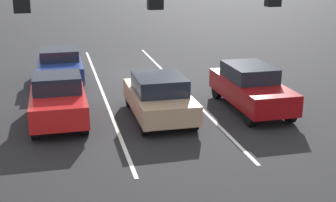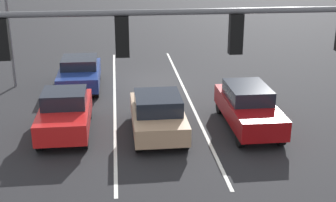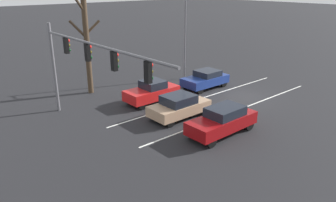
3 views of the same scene
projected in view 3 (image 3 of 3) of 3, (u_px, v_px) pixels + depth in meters
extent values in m
plane|color=black|center=(242.00, 96.00, 25.74)|extent=(240.00, 240.00, 0.00)
cube|color=silver|center=(239.00, 110.00, 22.94)|extent=(0.12, 17.20, 0.01)
cube|color=silver|center=(203.00, 98.00, 25.36)|extent=(0.12, 17.20, 0.01)
cube|color=tan|center=(179.00, 108.00, 21.53)|extent=(1.90, 4.14, 0.66)
cube|color=black|center=(179.00, 99.00, 21.27)|extent=(1.67, 2.01, 0.57)
cube|color=red|center=(208.00, 101.00, 22.24)|extent=(0.24, 0.06, 0.12)
cube|color=red|center=(194.00, 96.00, 23.19)|extent=(0.24, 0.06, 0.12)
cylinder|color=black|center=(170.00, 122.00, 20.13)|extent=(0.22, 0.61, 0.61)
cylinder|color=black|center=(154.00, 115.00, 21.30)|extent=(0.22, 0.61, 0.61)
cylinder|color=black|center=(204.00, 111.00, 21.99)|extent=(0.22, 0.61, 0.61)
cylinder|color=black|center=(187.00, 104.00, 23.16)|extent=(0.22, 0.61, 0.61)
cube|color=red|center=(152.00, 93.00, 24.20)|extent=(1.81, 4.07, 0.74)
cube|color=black|center=(153.00, 84.00, 24.05)|extent=(1.59, 1.56, 0.56)
cube|color=red|center=(177.00, 87.00, 24.90)|extent=(0.24, 0.06, 0.12)
cube|color=red|center=(167.00, 84.00, 25.80)|extent=(0.24, 0.06, 0.12)
cylinder|color=black|center=(142.00, 105.00, 22.89)|extent=(0.22, 0.68, 0.68)
cylinder|color=black|center=(130.00, 99.00, 23.99)|extent=(0.22, 0.68, 0.68)
cylinder|color=black|center=(173.00, 96.00, 24.65)|extent=(0.22, 0.68, 0.68)
cylinder|color=black|center=(160.00, 91.00, 25.76)|extent=(0.22, 0.68, 0.68)
cube|color=maroon|center=(222.00, 123.00, 19.06)|extent=(1.73, 4.55, 0.74)
cube|color=black|center=(225.00, 111.00, 18.99)|extent=(1.52, 2.19, 0.55)
cube|color=red|center=(254.00, 113.00, 19.94)|extent=(0.24, 0.06, 0.12)
cube|color=red|center=(238.00, 108.00, 20.80)|extent=(0.24, 0.06, 0.12)
cylinder|color=black|center=(211.00, 141.00, 17.65)|extent=(0.22, 0.71, 0.71)
cylinder|color=black|center=(192.00, 132.00, 18.69)|extent=(0.22, 0.71, 0.71)
cylinder|color=black|center=(249.00, 125.00, 19.69)|extent=(0.22, 0.71, 0.71)
cylinder|color=black|center=(230.00, 117.00, 20.74)|extent=(0.22, 0.71, 0.71)
cube|color=navy|center=(205.00, 80.00, 27.47)|extent=(1.92, 4.06, 0.67)
cube|color=black|center=(208.00, 73.00, 27.44)|extent=(1.69, 1.86, 0.48)
cube|color=red|center=(227.00, 76.00, 28.15)|extent=(0.24, 0.06, 0.12)
cube|color=red|center=(215.00, 73.00, 29.10)|extent=(0.24, 0.06, 0.12)
cylinder|color=black|center=(200.00, 90.00, 26.11)|extent=(0.22, 0.67, 0.67)
cylinder|color=black|center=(186.00, 85.00, 27.29)|extent=(0.22, 0.67, 0.67)
cylinder|color=black|center=(224.00, 83.00, 27.88)|extent=(0.22, 0.67, 0.67)
cylinder|color=black|center=(209.00, 79.00, 29.06)|extent=(0.22, 0.67, 0.67)
cylinder|color=slate|center=(54.00, 69.00, 21.82)|extent=(0.20, 0.20, 6.00)
cylinder|color=slate|center=(97.00, 45.00, 16.60)|extent=(12.33, 0.14, 0.14)
cube|color=black|center=(148.00, 72.00, 13.77)|extent=(0.32, 0.22, 0.95)
sphere|color=red|center=(151.00, 65.00, 13.77)|extent=(0.20, 0.20, 0.20)
sphere|color=#4C420C|center=(151.00, 71.00, 13.87)|extent=(0.20, 0.20, 0.20)
sphere|color=#0A3814|center=(151.00, 78.00, 13.97)|extent=(0.20, 0.20, 0.20)
cube|color=black|center=(114.00, 61.00, 15.68)|extent=(0.32, 0.22, 0.95)
sphere|color=red|center=(117.00, 55.00, 15.69)|extent=(0.20, 0.20, 0.20)
sphere|color=#4C420C|center=(117.00, 61.00, 15.78)|extent=(0.20, 0.20, 0.20)
sphere|color=#0A3814|center=(117.00, 66.00, 15.88)|extent=(0.20, 0.20, 0.20)
cube|color=black|center=(87.00, 53.00, 17.60)|extent=(0.32, 0.22, 0.95)
sphere|color=red|center=(90.00, 47.00, 17.60)|extent=(0.20, 0.20, 0.20)
sphere|color=#4C420C|center=(90.00, 52.00, 17.70)|extent=(0.20, 0.20, 0.20)
sphere|color=#0A3814|center=(91.00, 57.00, 17.79)|extent=(0.20, 0.20, 0.20)
cube|color=black|center=(66.00, 46.00, 19.51)|extent=(0.32, 0.22, 0.95)
sphere|color=red|center=(68.00, 41.00, 19.51)|extent=(0.20, 0.20, 0.20)
sphere|color=#4C420C|center=(69.00, 45.00, 19.61)|extent=(0.20, 0.20, 0.20)
sphere|color=#0A3814|center=(69.00, 50.00, 19.71)|extent=(0.20, 0.20, 0.20)
cylinder|color=slate|center=(185.00, 35.00, 29.06)|extent=(0.14, 0.14, 7.96)
cylinder|color=#423323|center=(87.00, 48.00, 25.31)|extent=(0.42, 0.42, 7.30)
cylinder|color=#423323|center=(78.00, 2.00, 23.67)|extent=(0.65, 1.29, 1.53)
cylinder|color=#423323|center=(93.00, 27.00, 25.00)|extent=(0.51, 1.21, 1.09)
cylinder|color=#423323|center=(78.00, 29.00, 24.71)|extent=(0.78, 1.23, 1.43)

